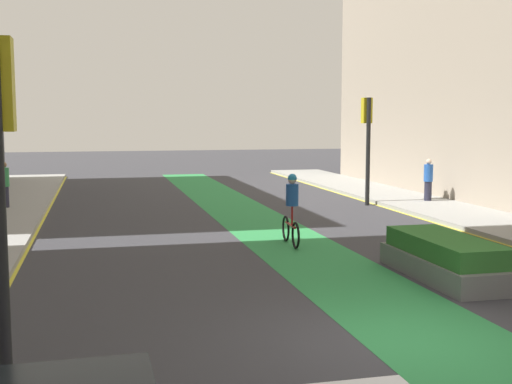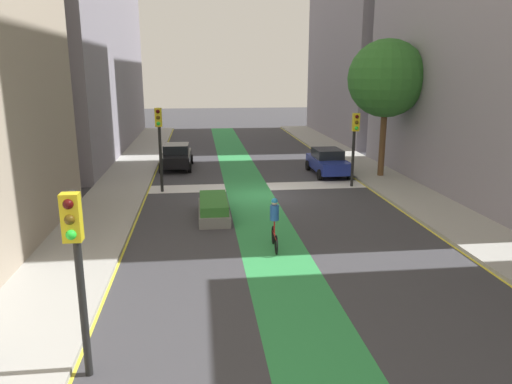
{
  "view_description": "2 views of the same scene",
  "coord_description": "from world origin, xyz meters",
  "px_view_note": "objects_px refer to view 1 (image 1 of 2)",
  "views": [
    {
      "loc": [
        -4.22,
        -8.48,
        3.22
      ],
      "look_at": [
        -0.66,
        6.28,
        1.54
      ],
      "focal_mm": 46.22,
      "sensor_mm": 36.0,
      "label": 1
    },
    {
      "loc": [
        3.17,
        23.75,
        6.26
      ],
      "look_at": [
        1.09,
        6.22,
        1.79
      ],
      "focal_mm": 33.76,
      "sensor_mm": 36.0,
      "label": 2
    }
  ],
  "objects_px": {
    "pedestrian_sidewalk_right_a": "(428,180)",
    "median_planter": "(445,258)",
    "cyclist_in_lane": "(292,208)",
    "traffic_signal_far_right": "(367,130)",
    "pedestrian_sidewalk_left_a": "(4,184)"
  },
  "relations": [
    {
      "from": "pedestrian_sidewalk_right_a",
      "to": "median_planter",
      "type": "bearing_deg",
      "value": -116.47
    },
    {
      "from": "cyclist_in_lane",
      "to": "pedestrian_sidewalk_right_a",
      "type": "xyz_separation_m",
      "value": [
        7.39,
        6.65,
        -0.02
      ]
    },
    {
      "from": "cyclist_in_lane",
      "to": "median_planter",
      "type": "relative_size",
      "value": 0.54
    },
    {
      "from": "traffic_signal_far_right",
      "to": "pedestrian_sidewalk_left_a",
      "type": "relative_size",
      "value": 2.51
    },
    {
      "from": "traffic_signal_far_right",
      "to": "pedestrian_sidewalk_right_a",
      "type": "relative_size",
      "value": 2.54
    },
    {
      "from": "pedestrian_sidewalk_right_a",
      "to": "pedestrian_sidewalk_left_a",
      "type": "distance_m",
      "value": 15.46
    },
    {
      "from": "pedestrian_sidewalk_left_a",
      "to": "median_planter",
      "type": "height_order",
      "value": "pedestrian_sidewalk_left_a"
    },
    {
      "from": "pedestrian_sidewalk_left_a",
      "to": "median_planter",
      "type": "bearing_deg",
      "value": -51.01
    },
    {
      "from": "cyclist_in_lane",
      "to": "pedestrian_sidewalk_right_a",
      "type": "relative_size",
      "value": 1.17
    },
    {
      "from": "cyclist_in_lane",
      "to": "pedestrian_sidewalk_right_a",
      "type": "bearing_deg",
      "value": 41.98
    },
    {
      "from": "pedestrian_sidewalk_left_a",
      "to": "pedestrian_sidewalk_right_a",
      "type": "bearing_deg",
      "value": -6.31
    },
    {
      "from": "traffic_signal_far_right",
      "to": "cyclist_in_lane",
      "type": "bearing_deg",
      "value": -125.49
    },
    {
      "from": "median_planter",
      "to": "cyclist_in_lane",
      "type": "bearing_deg",
      "value": 117.0
    },
    {
      "from": "pedestrian_sidewalk_right_a",
      "to": "pedestrian_sidewalk_left_a",
      "type": "bearing_deg",
      "value": 173.69
    },
    {
      "from": "traffic_signal_far_right",
      "to": "pedestrian_sidewalk_right_a",
      "type": "xyz_separation_m",
      "value": [
        2.33,
        -0.45,
        -1.88
      ]
    }
  ]
}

